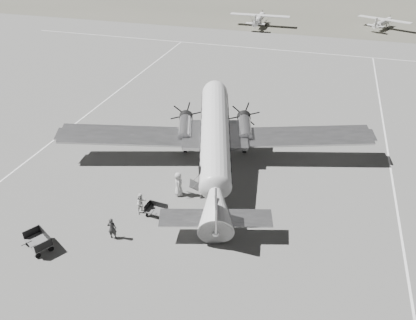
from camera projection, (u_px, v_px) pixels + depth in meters
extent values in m
plane|color=slate|center=(227.00, 203.00, 29.90)|extent=(260.00, 260.00, 0.00)
cube|color=white|center=(401.00, 235.00, 26.97)|extent=(0.15, 80.00, 0.01)
cube|color=white|center=(84.00, 117.00, 42.45)|extent=(0.15, 60.00, 0.01)
cube|color=white|center=(291.00, 51.00, 62.57)|extent=(90.00, 0.15, 0.01)
imported|color=#282828|center=(112.00, 228.00, 26.31)|extent=(0.66, 0.51, 1.60)
imported|color=silver|center=(142.00, 203.00, 28.59)|extent=(0.90, 0.97, 1.60)
imported|color=#A8A8A6|center=(178.00, 184.00, 30.29)|extent=(0.95, 1.12, 1.94)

